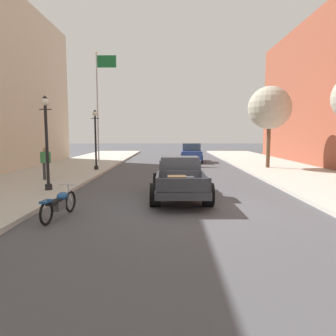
{
  "coord_description": "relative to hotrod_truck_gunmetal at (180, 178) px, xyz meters",
  "views": [
    {
      "loc": [
        -0.34,
        -10.29,
        2.46
      ],
      "look_at": [
        -0.47,
        2.99,
        1.0
      ],
      "focal_mm": 33.37,
      "sensor_mm": 36.0,
      "label": 1
    }
  ],
  "objects": [
    {
      "name": "flagpole",
      "position": [
        -6.38,
        14.91,
        5.02
      ],
      "size": [
        1.74,
        0.16,
        9.16
      ],
      "color": "#B2B2B7",
      "rests_on": "sidewalk_left"
    },
    {
      "name": "motorcycle_parked",
      "position": [
        -3.6,
        -3.12,
        -0.31
      ],
      "size": [
        0.62,
        2.11,
        0.93
      ],
      "color": "black",
      "rests_on": "ground"
    },
    {
      "name": "street_lamp_near",
      "position": [
        -5.41,
        0.67,
        1.63
      ],
      "size": [
        0.5,
        0.32,
        3.85
      ],
      "color": "black",
      "rests_on": "sidewalk_left"
    },
    {
      "name": "pedestrian_sidewalk_left",
      "position": [
        -6.66,
        3.57,
        0.33
      ],
      "size": [
        0.53,
        0.22,
        1.65
      ],
      "color": "#333338",
      "rests_on": "sidewalk_left"
    },
    {
      "name": "car_background_blue",
      "position": [
        1.46,
        15.42,
        0.01
      ],
      "size": [
        2.01,
        4.37,
        1.65
      ],
      "color": "#284293",
      "rests_on": "ground"
    },
    {
      "name": "hotrod_truck_gunmetal",
      "position": [
        0.0,
        0.0,
        0.0
      ],
      "size": [
        2.25,
        4.97,
        1.58
      ],
      "color": "#333338",
      "rests_on": "ground"
    },
    {
      "name": "street_lamp_far",
      "position": [
        -5.19,
        8.05,
        1.63
      ],
      "size": [
        0.5,
        0.32,
        3.85
      ],
      "color": "black",
      "rests_on": "sidewalk_left"
    },
    {
      "name": "ground_plane",
      "position": [
        -0.0,
        -1.73,
        -0.75
      ],
      "size": [
        140.0,
        140.0,
        0.0
      ],
      "primitive_type": "plane",
      "color": "#47474C"
    },
    {
      "name": "street_tree_second",
      "position": [
        6.34,
        9.45,
        3.44
      ],
      "size": [
        2.89,
        2.89,
        5.51
      ],
      "color": "brown",
      "rests_on": "sidewalk_right"
    }
  ]
}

